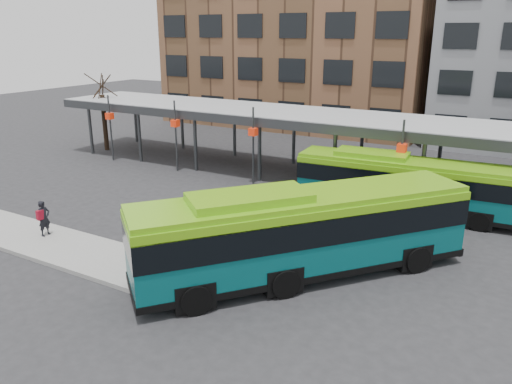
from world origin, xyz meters
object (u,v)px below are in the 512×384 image
object	(u,v)px
tree	(104,120)
bus_rear	(405,183)
pedestrian	(44,218)
bus_front	(302,231)

from	to	relation	value
tree	bus_rear	distance (m)	24.61
tree	pedestrian	bearing A→B (deg)	-52.83
bus_front	pedestrian	size ratio (longest dim) A/B	7.17
tree	bus_front	distance (m)	25.83
tree	pedestrian	size ratio (longest dim) A/B	3.38
pedestrian	tree	bearing A→B (deg)	37.82
tree	bus_front	bearing A→B (deg)	-27.92
bus_front	pedestrian	world-z (taller)	bus_front
bus_front	tree	bearing A→B (deg)	102.02
bus_rear	pedestrian	distance (m)	17.83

